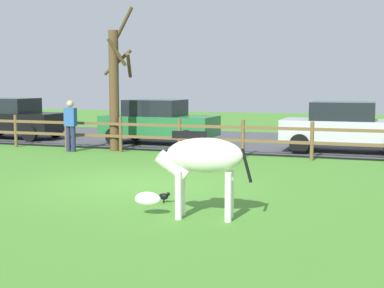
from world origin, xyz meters
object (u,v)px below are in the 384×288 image
at_px(crow_on_grass, 164,196).
at_px(parked_car_black, 12,118).
at_px(parked_car_green, 158,122).
at_px(zebra, 199,161).
at_px(visitor_near_fence, 71,123).
at_px(bare_tree, 115,86).
at_px(parked_car_silver, 346,127).

height_order(crow_on_grass, parked_car_black, parked_car_black).
relative_size(parked_car_black, parked_car_green, 1.00).
distance_m(crow_on_grass, parked_car_black, 13.23).
bearing_deg(zebra, visitor_near_fence, 134.02).
bearing_deg(bare_tree, crow_on_grass, -56.43).
distance_m(bare_tree, parked_car_black, 5.92).
height_order(bare_tree, parked_car_green, bare_tree).
xyz_separation_m(bare_tree, parked_car_black, (-5.47, 1.88, -1.26)).
xyz_separation_m(parked_car_silver, parked_car_black, (-12.57, 0.19, 0.00)).
xyz_separation_m(bare_tree, crow_on_grass, (4.50, -6.79, -1.97)).
relative_size(zebra, crow_on_grass, 8.97).
bearing_deg(crow_on_grass, zebra, -41.75).
relative_size(crow_on_grass, parked_car_silver, 0.05).
height_order(bare_tree, visitor_near_fence, bare_tree).
bearing_deg(parked_car_green, crow_on_grass, -66.30).
xyz_separation_m(parked_car_silver, visitor_near_fence, (-8.34, -2.39, 0.06)).
xyz_separation_m(parked_car_black, parked_car_green, (6.15, 0.03, 0.00)).
bearing_deg(parked_car_green, visitor_near_fence, -126.49).
height_order(zebra, crow_on_grass, zebra).
bearing_deg(bare_tree, parked_car_silver, 13.39).
height_order(bare_tree, crow_on_grass, bare_tree).
relative_size(parked_car_green, visitor_near_fence, 2.45).
xyz_separation_m(zebra, parked_car_silver, (1.62, 9.34, -0.08)).
height_order(zebra, parked_car_silver, parked_car_silver).
xyz_separation_m(zebra, parked_car_green, (-4.79, 9.56, -0.08)).
distance_m(crow_on_grass, parked_car_silver, 8.89).
bearing_deg(parked_car_green, bare_tree, -109.80).
bearing_deg(bare_tree, parked_car_black, 161.02).
height_order(zebra, visitor_near_fence, visitor_near_fence).
height_order(bare_tree, zebra, bare_tree).
relative_size(bare_tree, parked_car_black, 1.15).
bearing_deg(crow_on_grass, parked_car_silver, 72.98).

